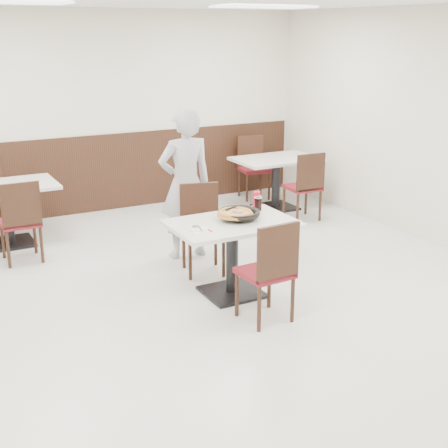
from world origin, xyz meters
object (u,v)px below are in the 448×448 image
cola_glass (258,204)px  bg_chair_left_near (20,220)px  side_plate (199,229)px  chair_near (265,270)px  bg_table_left (7,215)px  red_cup (256,199)px  bg_chair_right_near (303,186)px  chair_far (203,231)px  pizza_pan (239,215)px  main_table (232,258)px  pizza (235,214)px  diner_person (185,184)px  bg_table_right (276,183)px  bg_chair_right_far (254,168)px

cola_glass → bg_chair_left_near: size_ratio=0.14×
side_plate → chair_near: bearing=-55.8°
bg_table_left → bg_chair_left_near: size_ratio=1.26×
red_cup → bg_chair_right_near: bg_chair_right_near is taller
chair_far → bg_chair_right_near: same height
pizza_pan → chair_near: bearing=-99.2°
chair_near → red_cup: chair_near is taller
red_cup → bg_chair_left_near: (-2.14, 1.58, -0.35)m
red_cup → bg_chair_right_near: bearing=42.1°
main_table → bg_chair_left_near: 2.55m
side_plate → bg_chair_left_near: bearing=122.1°
chair_near → cola_glass: chair_near is taller
bg_table_left → bg_chair_right_near: 3.85m
pizza → bg_chair_right_near: size_ratio=0.37×
cola_glass → bg_table_left: 3.20m
cola_glass → chair_far: bearing=135.4°
pizza_pan → diner_person: bearing=91.9°
bg_table_right → red_cup: bearing=-127.1°
bg_chair_left_near → cola_glass: bearing=-39.3°
pizza → bg_table_right: bearing=50.1°
side_plate → bg_chair_left_near: (-1.26, 2.02, -0.28)m
main_table → chair_far: chair_far is taller
main_table → chair_far: (0.00, 0.65, 0.10)m
pizza_pan → bg_chair_right_near: 2.67m
chair_near → diner_person: diner_person is taller
red_cup → diner_person: size_ratio=0.09×
main_table → bg_table_right: same height
bg_chair_left_near → bg_table_right: (3.71, 0.49, -0.10)m
side_plate → bg_chair_right_near: bearing=37.2°
main_table → chair_near: chair_near is taller
main_table → pizza_pan: pizza_pan is taller
cola_glass → red_cup: size_ratio=0.81×
chair_near → bg_table_right: 3.70m
pizza → cola_glass: size_ratio=2.69×
chair_near → side_plate: (-0.38, 0.56, 0.28)m
bg_table_left → chair_near: bearing=-62.6°
main_table → chair_near: size_ratio=1.26×
red_cup → chair_near: bearing=-116.5°
diner_person → bg_chair_right_far: diner_person is taller
red_cup → bg_chair_right_far: size_ratio=0.17×
main_table → cola_glass: (0.43, 0.23, 0.44)m
bg_table_left → bg_chair_right_far: bearing=7.4°
pizza_pan → red_cup: 0.50m
cola_glass → red_cup: 0.14m
pizza → side_plate: pizza is taller
bg_chair_left_near → bg_chair_right_near: 3.74m
main_table → bg_table_right: size_ratio=1.00×
side_plate → bg_table_right: bearing=45.7°
diner_person → bg_chair_right_far: 2.77m
chair_near → bg_chair_right_far: (2.08, 3.71, 0.00)m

